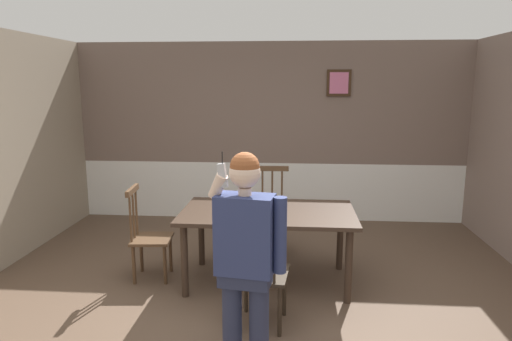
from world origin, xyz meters
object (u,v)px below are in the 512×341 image
at_px(chair_at_table_head, 148,236).
at_px(person_figure, 246,253).
at_px(dining_table, 268,219).
at_px(chair_by_doorway, 272,214).
at_px(chair_near_window, 261,273).

bearing_deg(chair_at_table_head, person_figure, 32.82).
distance_m(chair_at_table_head, person_figure, 2.02).
bearing_deg(dining_table, chair_at_table_head, 179.83).
bearing_deg(chair_by_doorway, chair_at_table_head, 32.83).
xyz_separation_m(chair_near_window, chair_by_doorway, (0.01, 1.78, 0.00)).
height_order(chair_at_table_head, person_figure, person_figure).
bearing_deg(chair_at_table_head, chair_by_doorway, 119.88).
bearing_deg(chair_by_doorway, person_figure, 86.34).
bearing_deg(dining_table, chair_by_doorway, 89.77).
bearing_deg(dining_table, chair_near_window, -90.56).
relative_size(chair_by_doorway, person_figure, 0.65).
height_order(dining_table, chair_at_table_head, chair_at_table_head).
height_order(chair_near_window, chair_by_doorway, chair_by_doorway).
bearing_deg(chair_near_window, chair_at_table_head, 150.29).
height_order(chair_by_doorway, chair_at_table_head, chair_by_doorway).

